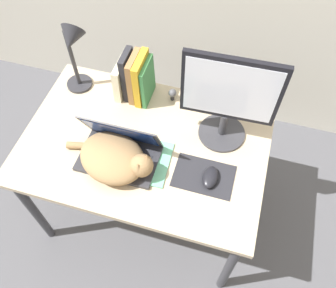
{
  "coord_description": "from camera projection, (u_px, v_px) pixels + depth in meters",
  "views": [
    {
      "loc": [
        0.37,
        -0.48,
        2.06
      ],
      "look_at": [
        0.13,
        0.34,
        0.81
      ],
      "focal_mm": 38.0,
      "sensor_mm": 36.0,
      "label": 1
    }
  ],
  "objects": [
    {
      "name": "laptop",
      "position": [
        120.0,
        150.0,
        1.57
      ],
      "size": [
        0.35,
        0.22,
        0.22
      ],
      "color": "#2D2D33",
      "rests_on": "desk"
    },
    {
      "name": "cat",
      "position": [
        115.0,
        158.0,
        1.52
      ],
      "size": [
        0.43,
        0.34,
        0.14
      ],
      "color": "#99754C",
      "rests_on": "desk"
    },
    {
      "name": "desk",
      "position": [
        145.0,
        152.0,
        1.7
      ],
      "size": [
        1.13,
        0.76,
        0.71
      ],
      "color": "tan",
      "rests_on": "ground_plane"
    },
    {
      "name": "book_row",
      "position": [
        134.0,
        78.0,
        1.71
      ],
      "size": [
        0.17,
        0.17,
        0.26
      ],
      "color": "beige",
      "rests_on": "desk"
    },
    {
      "name": "ground_plane",
      "position": [
        130.0,
        266.0,
        2.02
      ],
      "size": [
        12.0,
        12.0,
        0.0
      ],
      "primitive_type": "plane",
      "color": "#4C4C51"
    },
    {
      "name": "mousepad",
      "position": [
        204.0,
        176.0,
        1.54
      ],
      "size": [
        0.26,
        0.17,
        0.0
      ],
      "color": "#232328",
      "rests_on": "desk"
    },
    {
      "name": "notepad",
      "position": [
        148.0,
        161.0,
        1.58
      ],
      "size": [
        0.2,
        0.24,
        0.01
      ],
      "color": "#6BBC93",
      "rests_on": "desk"
    },
    {
      "name": "external_monitor",
      "position": [
        229.0,
        98.0,
        1.47
      ],
      "size": [
        0.41,
        0.22,
        0.47
      ],
      "color": "#333338",
      "rests_on": "desk"
    },
    {
      "name": "webcam",
      "position": [
        172.0,
        94.0,
        1.76
      ],
      "size": [
        0.04,
        0.04,
        0.07
      ],
      "color": "#232328",
      "rests_on": "desk"
    },
    {
      "name": "desk_lamp",
      "position": [
        73.0,
        49.0,
        1.6
      ],
      "size": [
        0.17,
        0.17,
        0.41
      ],
      "color": "#28282D",
      "rests_on": "desk"
    },
    {
      "name": "computer_mouse",
      "position": [
        210.0,
        177.0,
        1.52
      ],
      "size": [
        0.07,
        0.11,
        0.04
      ],
      "color": "black",
      "rests_on": "mousepad"
    }
  ]
}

